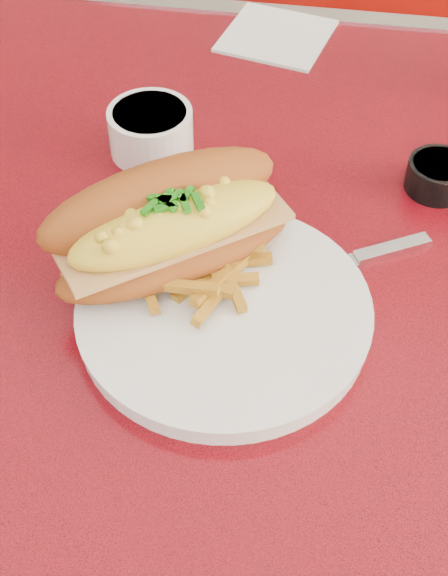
% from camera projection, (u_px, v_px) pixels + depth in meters
% --- Properties ---
extents(ground, '(8.00, 8.00, 0.00)m').
position_uv_depth(ground, '(230.00, 570.00, 1.31)').
color(ground, beige).
rests_on(ground, ground).
extents(diner_table, '(1.23, 0.83, 0.77)m').
position_uv_depth(diner_table, '(233.00, 337.00, 0.86)').
color(diner_table, red).
rests_on(diner_table, ground).
extents(booth_bench_far, '(1.20, 0.51, 0.90)m').
position_uv_depth(booth_bench_far, '(292.00, 131.00, 1.64)').
color(booth_bench_far, '#931009').
rests_on(booth_bench_far, ground).
extents(dinner_plate, '(0.29, 0.29, 0.02)m').
position_uv_depth(dinner_plate, '(224.00, 313.00, 0.66)').
color(dinner_plate, white).
rests_on(dinner_plate, diner_table).
extents(mac_hoagie, '(0.23, 0.21, 0.10)m').
position_uv_depth(mac_hoagie, '(170.00, 224.00, 0.66)').
color(mac_hoagie, '#9A4B18').
rests_on(mac_hoagie, dinner_plate).
extents(fries_pile, '(0.13, 0.12, 0.03)m').
position_uv_depth(fries_pile, '(175.00, 255.00, 0.67)').
color(fries_pile, gold).
rests_on(fries_pile, dinner_plate).
extents(fork, '(0.04, 0.15, 0.00)m').
position_uv_depth(fork, '(215.00, 241.00, 0.71)').
color(fork, silver).
rests_on(fork, dinner_plate).
extents(gravy_ramekin, '(0.09, 0.09, 0.05)m').
position_uv_depth(gravy_ramekin, '(151.00, 130.00, 0.80)').
color(gravy_ramekin, white).
rests_on(gravy_ramekin, diner_table).
extents(sauce_cup_right, '(0.07, 0.07, 0.03)m').
position_uv_depth(sauce_cup_right, '(438.00, 175.00, 0.77)').
color(sauce_cup_right, black).
rests_on(sauce_cup_right, diner_table).
extents(knife, '(0.18, 0.11, 0.01)m').
position_uv_depth(knife, '(346.00, 262.00, 0.71)').
color(knife, silver).
rests_on(knife, diner_table).
extents(paper_napkin, '(0.14, 0.14, 0.00)m').
position_uv_depth(paper_napkin, '(276.00, 36.00, 0.97)').
color(paper_napkin, white).
rests_on(paper_napkin, diner_table).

